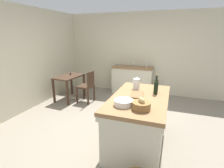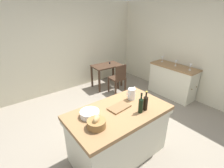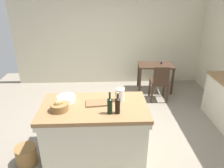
% 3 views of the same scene
% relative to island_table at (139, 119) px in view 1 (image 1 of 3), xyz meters
% --- Properties ---
extents(ground_plane, '(6.76, 6.76, 0.00)m').
position_rel_island_table_xyz_m(ground_plane, '(0.37, 0.47, -0.49)').
color(ground_plane, gray).
extents(wall_back, '(5.32, 0.12, 2.60)m').
position_rel_island_table_xyz_m(wall_back, '(0.37, 3.07, 0.81)').
color(wall_back, beige).
rests_on(wall_back, ground).
extents(wall_right, '(0.12, 5.20, 2.60)m').
position_rel_island_table_xyz_m(wall_right, '(2.97, 0.47, 0.81)').
color(wall_right, beige).
rests_on(wall_right, ground).
extents(island_table, '(1.62, 0.91, 0.90)m').
position_rel_island_table_xyz_m(island_table, '(0.00, 0.00, 0.00)').
color(island_table, olive).
rests_on(island_table, ground).
extents(side_cabinet, '(0.52, 1.31, 0.91)m').
position_rel_island_table_xyz_m(side_cabinet, '(2.63, 0.73, -0.03)').
color(side_cabinet, olive).
rests_on(side_cabinet, ground).
extents(writing_desk, '(0.94, 0.63, 0.78)m').
position_rel_island_table_xyz_m(writing_desk, '(1.52, 2.40, 0.12)').
color(writing_desk, '#3D281C').
rests_on(writing_desk, ground).
extents(wooden_chair, '(0.42, 0.42, 0.92)m').
position_rel_island_table_xyz_m(wooden_chair, '(1.48, 1.78, 0.01)').
color(wooden_chair, '#3D281C').
rests_on(wooden_chair, ground).
extents(pitcher, '(0.17, 0.13, 0.24)m').
position_rel_island_table_xyz_m(pitcher, '(0.40, 0.15, 0.52)').
color(pitcher, white).
rests_on(pitcher, island_table).
extents(wash_bowl, '(0.28, 0.28, 0.09)m').
position_rel_island_table_xyz_m(wash_bowl, '(-0.44, 0.16, 0.46)').
color(wash_bowl, white).
rests_on(wash_bowl, island_table).
extents(bread_basket, '(0.26, 0.26, 0.18)m').
position_rel_island_table_xyz_m(bread_basket, '(-0.49, -0.11, 0.48)').
color(bread_basket, olive).
rests_on(bread_basket, island_table).
extents(cutting_board, '(0.37, 0.25, 0.02)m').
position_rel_island_table_xyz_m(cutting_board, '(0.05, 0.06, 0.43)').
color(cutting_board, brown).
rests_on(cutting_board, island_table).
extents(wine_bottle_dark, '(0.07, 0.07, 0.32)m').
position_rel_island_table_xyz_m(wine_bottle_dark, '(0.34, -0.23, 0.55)').
color(wine_bottle_dark, black).
rests_on(wine_bottle_dark, island_table).
extents(wine_bottle_amber, '(0.07, 0.07, 0.33)m').
position_rel_island_table_xyz_m(wine_bottle_amber, '(0.23, -0.23, 0.55)').
color(wine_bottle_amber, black).
rests_on(wine_bottle_amber, island_table).
extents(wine_glass_far_left, '(0.07, 0.07, 0.17)m').
position_rel_island_table_xyz_m(wine_glass_far_left, '(2.62, 0.29, 0.54)').
color(wine_glass_far_left, white).
rests_on(wine_glass_far_left, side_cabinet).
extents(wine_glass_left, '(0.07, 0.07, 0.16)m').
position_rel_island_table_xyz_m(wine_glass_left, '(2.64, 0.72, 0.54)').
color(wine_glass_left, white).
rests_on(wine_glass_left, side_cabinet).
extents(wine_glass_middle, '(0.07, 0.07, 0.16)m').
position_rel_island_table_xyz_m(wine_glass_middle, '(2.67, 1.18, 0.53)').
color(wine_glass_middle, white).
rests_on(wine_glass_middle, side_cabinet).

